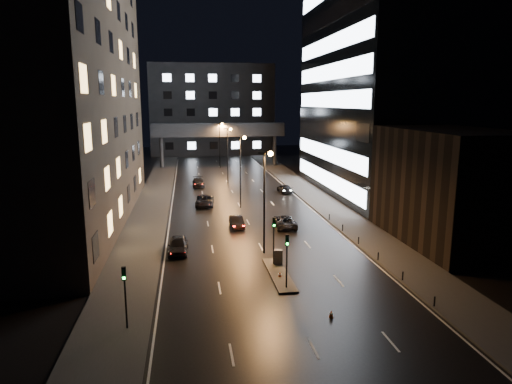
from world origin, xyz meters
The scene contains 26 objects.
ground centered at (0.00, 40.00, 0.00)m, with size 160.00×160.00×0.00m, color black.
sidewalk_left centered at (-12.50, 35.00, 0.07)m, with size 5.00×110.00×0.15m, color #383533.
sidewalk_right centered at (12.50, 35.00, 0.07)m, with size 5.00×110.00×0.15m, color #383533.
building_left centered at (-22.50, 24.00, 20.00)m, with size 15.00×48.00×40.00m, color #2D2319.
building_right_low centered at (20.00, 9.00, 6.00)m, with size 10.00×18.00×12.00m, color black.
building_right_glass centered at (25.00, 36.00, 22.50)m, with size 20.00×36.00×45.00m, color black.
building_far centered at (0.00, 98.00, 12.50)m, with size 34.00×14.00×25.00m, color #333335.
skybridge centered at (0.00, 70.00, 8.34)m, with size 30.00×3.00×10.00m.
median_island centered at (0.30, 2.00, 0.07)m, with size 1.60×8.00×0.15m, color #383533.
traffic_signal_near centered at (0.30, 4.49, 3.09)m, with size 0.28×0.34×4.40m.
traffic_signal_far centered at (0.30, -1.01, 3.09)m, with size 0.28×0.34×4.40m.
traffic_signal_corner centered at (-11.50, -6.01, 2.94)m, with size 0.28×0.34×4.40m.
bollard_row centered at (10.20, 6.50, 0.45)m, with size 0.12×25.12×0.90m.
streetlight_near centered at (0.16, 8.00, 6.50)m, with size 1.45×0.50×10.15m.
streetlight_mid_a centered at (0.16, 28.00, 6.50)m, with size 1.45×0.50×10.15m.
streetlight_mid_b centered at (0.16, 48.00, 6.50)m, with size 1.45×0.50×10.15m.
streetlight_far centered at (0.16, 68.00, 6.50)m, with size 1.45×0.50×10.15m.
car_away_a centered at (-8.43, 9.28, 0.80)m, with size 1.90×4.71×1.61m, color black.
car_away_b centered at (-1.63, 17.82, 0.66)m, with size 1.40×4.02×1.33m, color black.
car_away_c centered at (-4.97, 29.88, 0.75)m, with size 2.50×5.41×1.50m, color black.
car_away_d centered at (-5.44, 45.56, 0.74)m, with size 2.08×5.11×1.48m, color black.
car_toward_a centered at (4.04, 17.11, 0.71)m, with size 2.37×5.14×1.43m, color black.
car_toward_b centered at (8.53, 37.95, 0.64)m, with size 1.80×4.42×1.28m, color black.
utility_cabinet centered at (0.70, 4.41, 0.82)m, with size 0.79×0.54×1.34m, color #47474A.
cone_a centered at (0.25, 1.34, 0.28)m, with size 0.40×0.40×0.55m, color #DC490B.
cone_b centered at (2.33, -6.32, 0.27)m, with size 0.33×0.33×0.55m, color #FF630D.
Camera 1 is at (-7.26, -34.62, 14.75)m, focal length 32.00 mm.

